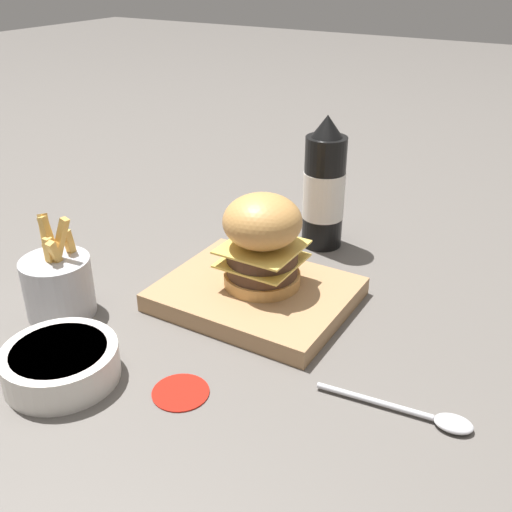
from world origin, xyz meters
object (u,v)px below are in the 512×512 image
object	(u,v)px
fries_basket	(58,285)
serving_board	(256,294)
spoon	(429,417)
side_bowl	(61,363)
burger	(262,240)
ketchup_bottle	(324,189)

from	to	relation	value
fries_basket	serving_board	bearing A→B (deg)	-143.35
fries_basket	spoon	xyz separation A→B (m)	(-0.52, -0.05, -0.04)
side_bowl	spoon	xyz separation A→B (m)	(-0.41, -0.16, -0.02)
fries_basket	spoon	bearing A→B (deg)	-174.52
burger	fries_basket	size ratio (longest dim) A/B	0.94
serving_board	ketchup_bottle	size ratio (longest dim) A/B	1.16
burger	ketchup_bottle	size ratio (longest dim) A/B	0.60
serving_board	burger	xyz separation A→B (m)	(-0.00, -0.01, 0.08)
fries_basket	spoon	size ratio (longest dim) A/B	0.83
ketchup_bottle	fries_basket	distance (m)	0.46
serving_board	fries_basket	size ratio (longest dim) A/B	1.81
spoon	ketchup_bottle	bearing A→B (deg)	124.24
burger	serving_board	bearing A→B (deg)	73.71
fries_basket	side_bowl	world-z (taller)	fries_basket
serving_board	fries_basket	xyz separation A→B (m)	(0.23, 0.17, 0.03)
serving_board	burger	size ratio (longest dim) A/B	1.93
ketchup_bottle	spoon	bearing A→B (deg)	130.43
fries_basket	spoon	distance (m)	0.52
ketchup_bottle	side_bowl	distance (m)	0.52
spoon	burger	bearing A→B (deg)	149.75
burger	side_bowl	size ratio (longest dim) A/B	0.99
ketchup_bottle	serving_board	bearing A→B (deg)	90.33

